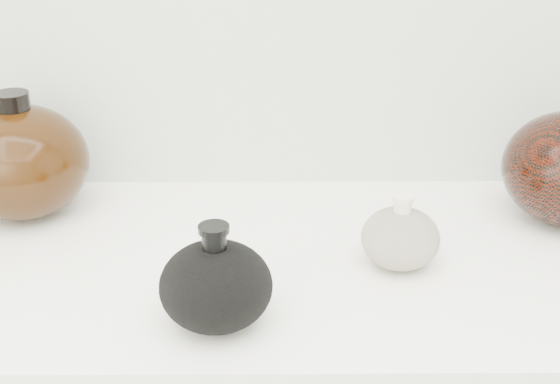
{
  "coord_description": "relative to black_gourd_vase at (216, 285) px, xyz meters",
  "views": [
    {
      "loc": [
        -0.02,
        0.04,
        1.41
      ],
      "look_at": [
        -0.02,
        0.92,
        1.01
      ],
      "focal_mm": 50.0,
      "sensor_mm": 36.0,
      "label": 1
    }
  ],
  "objects": [
    {
      "name": "left_round_pot",
      "position": [
        -0.3,
        0.29,
        0.03
      ],
      "size": [
        0.21,
        0.21,
        0.19
      ],
      "color": "black",
      "rests_on": "display_counter"
    },
    {
      "name": "room",
      "position": [
        0.09,
        -0.52,
        0.35
      ],
      "size": [
        3.04,
        2.42,
        2.64
      ],
      "color": "#5A5A5A",
      "rests_on": "ground"
    },
    {
      "name": "cream_gourd_vase",
      "position": [
        0.23,
        0.13,
        -0.01
      ],
      "size": [
        0.13,
        0.13,
        0.1
      ],
      "color": "beige",
      "rests_on": "display_counter"
    },
    {
      "name": "black_gourd_vase",
      "position": [
        0.0,
        0.0,
        0.0
      ],
      "size": [
        0.15,
        0.15,
        0.13
      ],
      "color": "black",
      "rests_on": "display_counter"
    }
  ]
}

